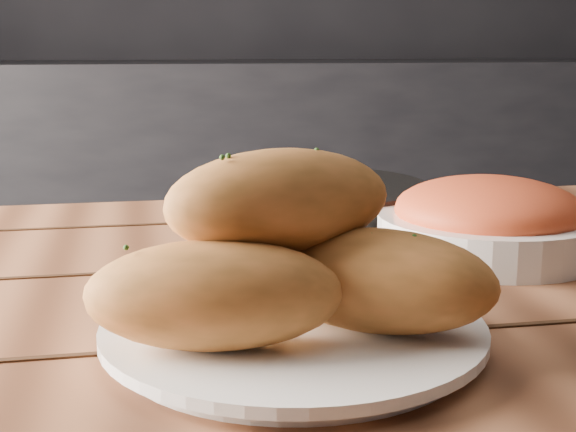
% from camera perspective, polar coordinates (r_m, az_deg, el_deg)
% --- Properties ---
extents(counter, '(2.80, 0.60, 0.90)m').
position_cam_1_polar(counter, '(2.77, 3.34, 1.60)').
color(counter, black).
rests_on(counter, ground).
extents(table, '(1.52, 0.90, 0.75)m').
position_cam_1_polar(table, '(0.71, -0.68, -13.22)').
color(table, brown).
rests_on(table, ground).
extents(plate, '(0.27, 0.27, 0.02)m').
position_cam_1_polar(plate, '(0.57, 0.38, -8.36)').
color(plate, white).
rests_on(plate, table).
extents(bread_rolls, '(0.29, 0.23, 0.12)m').
position_cam_1_polar(bread_rolls, '(0.55, -0.13, -2.94)').
color(bread_rolls, '#CD7938').
rests_on(bread_rolls, plate).
extents(skillet, '(0.39, 0.27, 0.05)m').
position_cam_1_polar(skillet, '(0.96, 1.97, 1.07)').
color(skillet, black).
rests_on(skillet, table).
extents(bowl, '(0.22, 0.22, 0.08)m').
position_cam_1_polar(bowl, '(0.83, 14.05, -0.34)').
color(bowl, white).
rests_on(bowl, table).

